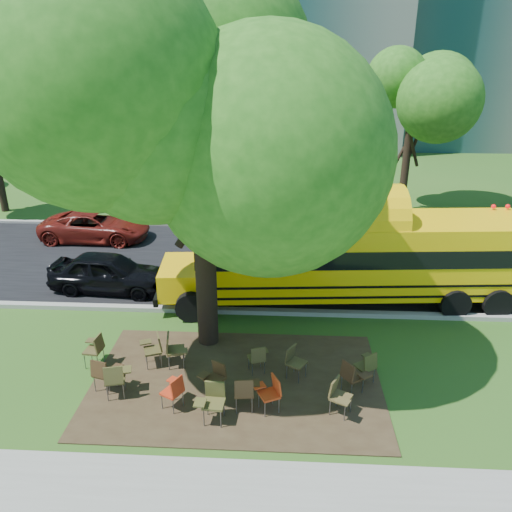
# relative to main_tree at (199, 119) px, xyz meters

# --- Properties ---
(ground) EXTENTS (160.00, 160.00, 0.00)m
(ground) POSITION_rel_main_tree_xyz_m (-0.05, -1.32, -6.03)
(ground) COLOR #27541A
(ground) RESTS_ON ground
(dirt_patch) EXTENTS (7.00, 4.50, 0.03)m
(dirt_patch) POSITION_rel_main_tree_xyz_m (0.95, -1.82, -6.01)
(dirt_patch) COLOR #382819
(dirt_patch) RESTS_ON ground
(asphalt_road) EXTENTS (80.00, 8.00, 0.04)m
(asphalt_road) POSITION_rel_main_tree_xyz_m (-0.05, 5.68, -6.01)
(asphalt_road) COLOR black
(asphalt_road) RESTS_ON ground
(kerb_near) EXTENTS (80.00, 0.25, 0.14)m
(kerb_near) POSITION_rel_main_tree_xyz_m (-0.05, 1.68, -5.96)
(kerb_near) COLOR gray
(kerb_near) RESTS_ON ground
(kerb_far) EXTENTS (80.00, 0.25, 0.14)m
(kerb_far) POSITION_rel_main_tree_xyz_m (-0.05, 9.78, -5.96)
(kerb_far) COLOR gray
(kerb_far) RESTS_ON ground
(building_main) EXTENTS (38.00, 16.00, 22.00)m
(building_main) POSITION_rel_main_tree_xyz_m (-8.05, 34.68, 4.97)
(building_main) COLOR slate
(building_main) RESTS_ON ground
(bg_tree_2) EXTENTS (4.80, 4.80, 6.62)m
(bg_tree_2) POSITION_rel_main_tree_xyz_m (-5.05, 14.68, -1.81)
(bg_tree_2) COLOR black
(bg_tree_2) RESTS_ON ground
(bg_tree_3) EXTENTS (5.60, 5.60, 7.84)m
(bg_tree_3) POSITION_rel_main_tree_xyz_m (7.95, 12.68, -1.00)
(bg_tree_3) COLOR black
(bg_tree_3) RESTS_ON ground
(main_tree) EXTENTS (7.20, 7.20, 9.64)m
(main_tree) POSITION_rel_main_tree_xyz_m (0.00, 0.00, 0.00)
(main_tree) COLOR black
(main_tree) RESTS_ON ground
(school_bus) EXTENTS (11.46, 3.38, 2.76)m
(school_bus) POSITION_rel_main_tree_xyz_m (4.36, 2.67, -4.43)
(school_bus) COLOR yellow
(school_bus) RESTS_ON ground
(chair_0) EXTENTS (0.63, 0.66, 0.93)m
(chair_0) POSITION_rel_main_tree_xyz_m (-1.76, -2.54, -5.45)
(chair_0) COLOR #4C4621
(chair_0) RESTS_ON ground
(chair_1) EXTENTS (0.70, 0.55, 0.90)m
(chair_1) POSITION_rel_main_tree_xyz_m (-2.12, -2.33, -5.47)
(chair_1) COLOR #3D2715
(chair_1) RESTS_ON ground
(chair_2) EXTENTS (0.56, 0.71, 0.85)m
(chair_2) POSITION_rel_main_tree_xyz_m (-0.35, -2.84, -5.50)
(chair_2) COLOR red
(chair_2) RESTS_ON ground
(chair_3) EXTENTS (0.70, 0.55, 0.83)m
(chair_3) POSITION_rel_main_tree_xyz_m (0.49, -2.25, -5.51)
(chair_3) COLOR #453018
(chair_3) RESTS_ON ground
(chair_4) EXTENTS (0.59, 0.58, 0.89)m
(chair_4) POSITION_rel_main_tree_xyz_m (1.23, -2.83, -5.47)
(chair_4) COLOR #49301A
(chair_4) RESTS_ON ground
(chair_5) EXTENTS (0.64, 0.55, 0.94)m
(chair_5) POSITION_rel_main_tree_xyz_m (0.57, -3.19, -5.44)
(chair_5) COLOR brown
(chair_5) RESTS_ON ground
(chair_6) EXTENTS (0.70, 0.59, 0.87)m
(chair_6) POSITION_rel_main_tree_xyz_m (1.80, -2.78, -5.49)
(chair_6) COLOR red
(chair_6) RESTS_ON ground
(chair_7) EXTENTS (0.74, 0.59, 0.89)m
(chair_7) POSITION_rel_main_tree_xyz_m (3.67, -2.11, -5.48)
(chair_7) COLOR #432A18
(chair_7) RESTS_ON ground
(chair_8) EXTENTS (0.52, 0.62, 0.89)m
(chair_8) POSITION_rel_main_tree_xyz_m (-2.69, -1.29, -5.48)
(chair_8) COLOR #4A4020
(chair_8) RESTS_ON ground
(chair_9) EXTENTS (0.69, 0.62, 0.90)m
(chair_9) POSITION_rel_main_tree_xyz_m (-1.20, -1.20, -5.47)
(chair_9) COLOR #423C1C
(chair_9) RESTS_ON ground
(chair_10) EXTENTS (0.65, 0.63, 0.93)m
(chair_10) POSITION_rel_main_tree_xyz_m (-0.70, -1.26, -5.45)
(chair_10) COLOR brown
(chair_10) RESTS_ON ground
(chair_11) EXTENTS (0.55, 0.61, 0.80)m
(chair_11) POSITION_rel_main_tree_xyz_m (1.45, -1.40, -5.53)
(chair_11) COLOR #4F4622
(chair_11) RESTS_ON ground
(chair_12) EXTENTS (0.58, 0.73, 0.87)m
(chair_12) POSITION_rel_main_tree_xyz_m (2.34, -1.57, -5.49)
(chair_12) COLOR #4E4322
(chair_12) RESTS_ON ground
(chair_13) EXTENTS (0.58, 0.73, 0.87)m
(chair_13) POSITION_rel_main_tree_xyz_m (4.09, -1.65, -5.49)
(chair_13) COLOR #413F1C
(chair_13) RESTS_ON ground
(chair_14) EXTENTS (0.58, 0.74, 0.88)m
(chair_14) POSITION_rel_main_tree_xyz_m (3.29, -2.84, -5.48)
(chair_14) COLOR brown
(chair_14) RESTS_ON ground
(black_car) EXTENTS (4.01, 1.87, 1.33)m
(black_car) POSITION_rel_main_tree_xyz_m (-3.77, 3.01, -5.36)
(black_car) COLOR black
(black_car) RESTS_ON ground
(bg_car_red) EXTENTS (4.54, 2.16, 1.25)m
(bg_car_red) POSITION_rel_main_tree_xyz_m (-5.93, 7.76, -5.40)
(bg_car_red) COLOR maroon
(bg_car_red) RESTS_ON ground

